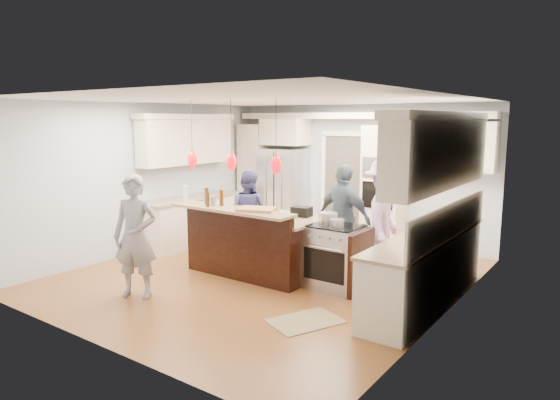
{
  "coord_description": "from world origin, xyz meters",
  "views": [
    {
      "loc": [
        4.54,
        -5.98,
        2.42
      ],
      "look_at": [
        0.0,
        0.35,
        1.15
      ],
      "focal_mm": 32.0,
      "sensor_mm": 36.0,
      "label": 1
    }
  ],
  "objects_px": {
    "refrigerator": "(284,191)",
    "person_far_left": "(248,213)",
    "person_bar_end": "(135,236)",
    "island_range": "(337,257)",
    "kitchen_island": "(257,242)"
  },
  "relations": [
    {
      "from": "kitchen_island",
      "to": "person_far_left",
      "type": "relative_size",
      "value": 1.39
    },
    {
      "from": "kitchen_island",
      "to": "island_range",
      "type": "xyz_separation_m",
      "value": [
        1.41,
        0.08,
        -0.03
      ]
    },
    {
      "from": "island_range",
      "to": "person_bar_end",
      "type": "height_order",
      "value": "person_bar_end"
    },
    {
      "from": "refrigerator",
      "to": "person_bar_end",
      "type": "distance_m",
      "value": 4.45
    },
    {
      "from": "island_range",
      "to": "person_bar_end",
      "type": "xyz_separation_m",
      "value": [
        -2.06,
        -1.91,
        0.39
      ]
    },
    {
      "from": "kitchen_island",
      "to": "person_bar_end",
      "type": "height_order",
      "value": "person_bar_end"
    },
    {
      "from": "person_bar_end",
      "to": "person_far_left",
      "type": "height_order",
      "value": "person_bar_end"
    },
    {
      "from": "refrigerator",
      "to": "person_far_left",
      "type": "bearing_deg",
      "value": -74.92
    },
    {
      "from": "person_bar_end",
      "to": "kitchen_island",
      "type": "bearing_deg",
      "value": 44.12
    },
    {
      "from": "refrigerator",
      "to": "person_bar_end",
      "type": "bearing_deg",
      "value": -81.61
    },
    {
      "from": "island_range",
      "to": "refrigerator",
      "type": "bearing_deg",
      "value": 137.41
    },
    {
      "from": "island_range",
      "to": "person_far_left",
      "type": "distance_m",
      "value": 2.35
    },
    {
      "from": "person_bar_end",
      "to": "person_far_left",
      "type": "xyz_separation_m",
      "value": [
        -0.17,
        2.61,
        -0.09
      ]
    },
    {
      "from": "island_range",
      "to": "person_far_left",
      "type": "xyz_separation_m",
      "value": [
        -2.23,
        0.7,
        0.3
      ]
    },
    {
      "from": "kitchen_island",
      "to": "island_range",
      "type": "height_order",
      "value": "kitchen_island"
    }
  ]
}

